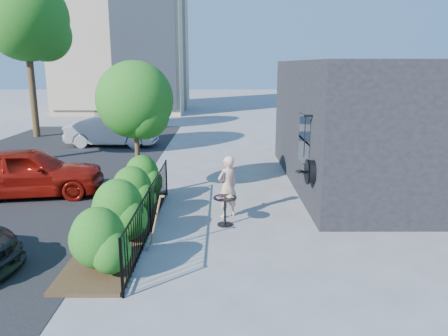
{
  "coord_description": "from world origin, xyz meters",
  "views": [
    {
      "loc": [
        0.2,
        -9.73,
        3.88
      ],
      "look_at": [
        0.24,
        1.53,
        1.2
      ],
      "focal_mm": 35.0,
      "sensor_mm": 36.0,
      "label": 1
    }
  ],
  "objects_px": {
    "patio_tree": "(137,105)",
    "woman": "(228,187)",
    "car_red": "(27,172)",
    "car_silver": "(112,132)",
    "street_tree_far": "(27,24)",
    "shovel": "(154,226)",
    "cafe_table": "(225,206)"
  },
  "relations": [
    {
      "from": "shovel",
      "to": "cafe_table",
      "type": "bearing_deg",
      "value": 44.13
    },
    {
      "from": "woman",
      "to": "car_silver",
      "type": "height_order",
      "value": "woman"
    },
    {
      "from": "car_silver",
      "to": "patio_tree",
      "type": "bearing_deg",
      "value": -158.04
    },
    {
      "from": "patio_tree",
      "to": "car_silver",
      "type": "bearing_deg",
      "value": 109.09
    },
    {
      "from": "street_tree_far",
      "to": "shovel",
      "type": "relative_size",
      "value": 6.63
    },
    {
      "from": "cafe_table",
      "to": "car_red",
      "type": "relative_size",
      "value": 0.18
    },
    {
      "from": "street_tree_far",
      "to": "car_red",
      "type": "distance_m",
      "value": 12.9
    },
    {
      "from": "patio_tree",
      "to": "woman",
      "type": "distance_m",
      "value": 3.63
    },
    {
      "from": "patio_tree",
      "to": "cafe_table",
      "type": "height_order",
      "value": "patio_tree"
    },
    {
      "from": "car_silver",
      "to": "car_red",
      "type": "bearing_deg",
      "value": 179.45
    },
    {
      "from": "cafe_table",
      "to": "woman",
      "type": "height_order",
      "value": "woman"
    },
    {
      "from": "car_red",
      "to": "car_silver",
      "type": "bearing_deg",
      "value": -12.63
    },
    {
      "from": "street_tree_far",
      "to": "car_red",
      "type": "relative_size",
      "value": 1.88
    },
    {
      "from": "shovel",
      "to": "car_silver",
      "type": "distance_m",
      "value": 12.81
    },
    {
      "from": "patio_tree",
      "to": "woman",
      "type": "relative_size",
      "value": 2.43
    },
    {
      "from": "cafe_table",
      "to": "car_red",
      "type": "bearing_deg",
      "value": 157.17
    },
    {
      "from": "patio_tree",
      "to": "street_tree_far",
      "type": "distance_m",
      "value": 13.95
    },
    {
      "from": "cafe_table",
      "to": "car_silver",
      "type": "xyz_separation_m",
      "value": [
        -5.41,
        10.74,
        0.21
      ]
    },
    {
      "from": "cafe_table",
      "to": "car_silver",
      "type": "distance_m",
      "value": 12.03
    },
    {
      "from": "car_red",
      "to": "street_tree_far",
      "type": "bearing_deg",
      "value": 12.05
    },
    {
      "from": "street_tree_far",
      "to": "shovel",
      "type": "height_order",
      "value": "street_tree_far"
    },
    {
      "from": "shovel",
      "to": "car_red",
      "type": "distance_m",
      "value": 5.91
    },
    {
      "from": "street_tree_far",
      "to": "car_silver",
      "type": "xyz_separation_m",
      "value": [
        4.78,
        -2.76,
        -5.21
      ]
    },
    {
      "from": "car_red",
      "to": "cafe_table",
      "type": "bearing_deg",
      "value": -122.04
    },
    {
      "from": "woman",
      "to": "patio_tree",
      "type": "bearing_deg",
      "value": -69.35
    },
    {
      "from": "patio_tree",
      "to": "shovel",
      "type": "height_order",
      "value": "patio_tree"
    },
    {
      "from": "patio_tree",
      "to": "street_tree_far",
      "type": "xyz_separation_m",
      "value": [
        -7.7,
        11.2,
        3.15
      ]
    },
    {
      "from": "patio_tree",
      "to": "car_red",
      "type": "relative_size",
      "value": 0.9
    },
    {
      "from": "car_silver",
      "to": "street_tree_far",
      "type": "bearing_deg",
      "value": 62.85
    },
    {
      "from": "woman",
      "to": "car_red",
      "type": "distance_m",
      "value": 6.26
    },
    {
      "from": "car_red",
      "to": "car_silver",
      "type": "distance_m",
      "value": 8.27
    },
    {
      "from": "car_silver",
      "to": "cafe_table",
      "type": "bearing_deg",
      "value": -150.38
    }
  ]
}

